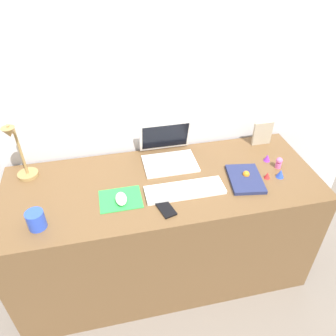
{
  "coord_description": "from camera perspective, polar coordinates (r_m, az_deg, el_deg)",
  "views": [
    {
      "loc": [
        -0.26,
        -1.32,
        1.86
      ],
      "look_at": [
        0.03,
        0.0,
        0.83
      ],
      "focal_mm": 35.05,
      "sensor_mm": 36.0,
      "label": 1
    }
  ],
  "objects": [
    {
      "name": "ground_plane",
      "position": [
        2.3,
        -0.75,
        -16.84
      ],
      "size": [
        6.0,
        6.0,
        0.0
      ],
      "primitive_type": "plane",
      "color": "slate"
    },
    {
      "name": "desk",
      "position": [
        2.01,
        -0.84,
        -10.62
      ],
      "size": [
        1.69,
        0.65,
        0.74
      ],
      "primitive_type": "cube",
      "color": "brown",
      "rests_on": "ground_plane"
    },
    {
      "name": "mousepad",
      "position": [
        1.67,
        -8.26,
        -5.37
      ],
      "size": [
        0.21,
        0.17,
        0.0
      ],
      "primitive_type": "cube",
      "color": "green",
      "rests_on": "desk"
    },
    {
      "name": "notebook_pad",
      "position": [
        1.81,
        13.28,
        -1.84
      ],
      "size": [
        0.2,
        0.26,
        0.02
      ],
      "primitive_type": "cube",
      "rotation": [
        0.0,
        0.0,
        -0.15
      ],
      "color": "navy",
      "rests_on": "desk"
    },
    {
      "name": "cell_phone",
      "position": [
        1.6,
        -0.48,
        -6.98
      ],
      "size": [
        0.1,
        0.14,
        0.01
      ],
      "primitive_type": "cube",
      "rotation": [
        0.0,
        0.0,
        0.27
      ],
      "color": "black",
      "rests_on": "desk"
    },
    {
      "name": "coffee_mug",
      "position": [
        1.6,
        -21.97,
        -8.38
      ],
      "size": [
        0.08,
        0.08,
        0.09
      ],
      "primitive_type": "cylinder",
      "color": "blue",
      "rests_on": "desk"
    },
    {
      "name": "toy_figurine_orange",
      "position": [
        1.82,
        13.41,
        -1.1
      ],
      "size": [
        0.04,
        0.04,
        0.04
      ],
      "primitive_type": "ellipsoid",
      "color": "orange",
      "rests_on": "desk"
    },
    {
      "name": "desk_lamp",
      "position": [
        1.83,
        -24.43,
        2.2
      ],
      "size": [
        0.11,
        0.17,
        0.36
      ],
      "color": "#A5844C",
      "rests_on": "desk"
    },
    {
      "name": "mouse",
      "position": [
        1.64,
        -8.16,
        -5.32
      ],
      "size": [
        0.06,
        0.1,
        0.03
      ],
      "primitive_type": "ellipsoid",
      "color": "white",
      "rests_on": "mousepad"
    },
    {
      "name": "picture_frame",
      "position": [
        2.1,
        16.09,
        5.8
      ],
      "size": [
        0.12,
        0.02,
        0.15
      ],
      "primitive_type": "cube",
      "color": "#B2A58C",
      "rests_on": "desk"
    },
    {
      "name": "keyboard",
      "position": [
        1.69,
        2.95,
        -3.86
      ],
      "size": [
        0.41,
        0.13,
        0.02
      ],
      "primitive_type": "cube",
      "color": "white",
      "rests_on": "desk"
    },
    {
      "name": "toy_figurine_pink",
      "position": [
        1.94,
        18.72,
        0.92
      ],
      "size": [
        0.04,
        0.04,
        0.07
      ],
      "color": "pink",
      "rests_on": "desk"
    },
    {
      "name": "toy_figurine_blue",
      "position": [
        1.87,
        18.97,
        -0.92
      ],
      "size": [
        0.04,
        0.04,
        0.05
      ],
      "primitive_type": "cone",
      "color": "blue",
      "rests_on": "desk"
    },
    {
      "name": "toy_figurine_red",
      "position": [
        1.85,
        16.89,
        -1.22
      ],
      "size": [
        0.03,
        0.03,
        0.04
      ],
      "primitive_type": "cone",
      "color": "red",
      "rests_on": "desk"
    },
    {
      "name": "back_wall",
      "position": [
        2.0,
        -3.11,
        5.73
      ],
      "size": [
        2.89,
        0.05,
        1.63
      ],
      "primitive_type": "cube",
      "color": "silver",
      "rests_on": "ground_plane"
    },
    {
      "name": "toy_figurine_purple",
      "position": [
        1.98,
        16.87,
        1.72
      ],
      "size": [
        0.04,
        0.04,
        0.04
      ],
      "primitive_type": "cone",
      "color": "purple",
      "rests_on": "desk"
    },
    {
      "name": "laptop",
      "position": [
        1.89,
        -0.03,
        2.94
      ],
      "size": [
        0.3,
        0.27,
        0.21
      ],
      "color": "white",
      "rests_on": "desk"
    }
  ]
}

